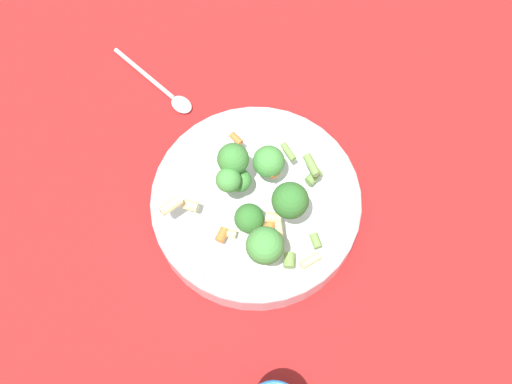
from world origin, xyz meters
TOP-DOWN VIEW (x-y plane):
  - ground_plane at (0.00, 0.00)m, footprint 3.00×3.00m
  - bowl at (0.00, 0.00)m, footprint 0.29×0.29m
  - pasta_salad at (-0.02, 0.01)m, footprint 0.21×0.21m
  - spoon at (0.24, -0.01)m, footprint 0.17×0.04m

SIDE VIEW (x-z plane):
  - ground_plane at x=0.00m, z-range 0.00..0.00m
  - spoon at x=0.24m, z-range 0.00..0.01m
  - bowl at x=0.00m, z-range 0.00..0.05m
  - pasta_salad at x=-0.02m, z-range 0.06..0.15m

